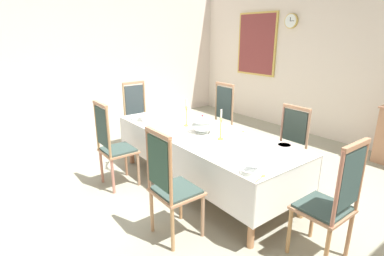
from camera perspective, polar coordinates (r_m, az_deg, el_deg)
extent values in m
cube|color=gray|center=(4.15, 1.49, -11.09)|extent=(7.13, 6.37, 0.04)
cube|color=silver|center=(6.21, 26.26, 13.72)|extent=(7.13, 0.08, 3.49)
cube|color=silver|center=(6.84, -18.34, 14.78)|extent=(0.08, 6.37, 3.49)
cylinder|color=#B77856|center=(4.78, -11.48, -2.50)|extent=(0.07, 0.07, 0.72)
cylinder|color=tan|center=(2.96, 11.34, -15.72)|extent=(0.07, 0.07, 0.72)
cylinder|color=tan|center=(5.17, -3.30, -0.66)|extent=(0.07, 0.07, 0.72)
cylinder|color=tan|center=(3.55, 20.37, -10.60)|extent=(0.07, 0.07, 0.72)
cube|color=tan|center=(3.88, 1.94, -1.86)|extent=(2.57, 0.90, 0.08)
cube|color=tan|center=(3.87, 1.95, -1.09)|extent=(2.69, 1.02, 0.03)
cube|color=white|center=(3.86, 1.95, -0.85)|extent=(2.71, 1.04, 0.00)
cube|color=white|center=(3.66, -4.36, -5.75)|extent=(2.71, 0.00, 0.45)
cube|color=white|center=(4.26, 7.27, -2.42)|extent=(2.71, 0.00, 0.45)
cube|color=white|center=(5.00, -7.90, 0.55)|extent=(0.00, 1.04, 0.45)
cube|color=white|center=(3.11, 18.09, -11.00)|extent=(0.00, 1.04, 0.45)
cylinder|color=#A97655|center=(4.43, -12.39, -5.96)|extent=(0.04, 0.04, 0.47)
cylinder|color=tan|center=(4.12, -10.09, -7.68)|extent=(0.04, 0.04, 0.47)
cylinder|color=tan|center=(4.31, -16.73, -7.00)|extent=(0.04, 0.04, 0.47)
cylinder|color=tan|center=(3.98, -14.73, -8.89)|extent=(0.04, 0.04, 0.47)
cube|color=tan|center=(4.11, -13.73, -4.24)|extent=(0.44, 0.42, 0.03)
cube|color=#344742|center=(4.10, -13.76, -3.92)|extent=(0.40, 0.38, 0.02)
cylinder|color=tan|center=(4.11, -17.59, 0.38)|extent=(0.03, 0.03, 0.64)
cylinder|color=tan|center=(3.76, -15.51, -1.00)|extent=(0.03, 0.03, 0.64)
cube|color=#334942|center=(3.93, -16.63, 0.17)|extent=(0.34, 0.02, 0.49)
cube|color=tan|center=(3.85, -17.01, 4.29)|extent=(0.40, 0.04, 0.04)
cylinder|color=tan|center=(4.82, 4.20, -3.65)|extent=(0.04, 0.04, 0.47)
cylinder|color=#AA7661|center=(5.09, 1.37, -2.43)|extent=(0.04, 0.04, 0.47)
cylinder|color=#B07764|center=(5.05, 7.27, -2.74)|extent=(0.04, 0.04, 0.47)
cylinder|color=tan|center=(5.31, 4.41, -1.63)|extent=(0.04, 0.04, 0.47)
cube|color=tan|center=(4.98, 4.37, 0.06)|extent=(0.44, 0.42, 0.03)
cube|color=#344742|center=(4.97, 4.38, 0.33)|extent=(0.40, 0.38, 0.02)
cylinder|color=tan|center=(4.88, 7.66, 3.91)|extent=(0.03, 0.03, 0.69)
cylinder|color=tan|center=(5.15, 4.61, 4.74)|extent=(0.03, 0.03, 0.69)
cube|color=#324241|center=(5.01, 6.11, 4.72)|extent=(0.34, 0.02, 0.52)
cube|color=tan|center=(4.95, 6.22, 8.21)|extent=(0.40, 0.04, 0.04)
cylinder|color=tan|center=(3.37, -2.17, -13.42)|extent=(0.04, 0.04, 0.47)
cylinder|color=tan|center=(3.12, 2.04, -16.27)|extent=(0.04, 0.04, 0.47)
cylinder|color=tan|center=(3.21, -7.61, -15.31)|extent=(0.04, 0.04, 0.47)
cylinder|color=tan|center=(2.94, -3.69, -18.61)|extent=(0.04, 0.04, 0.47)
cube|color=tan|center=(3.03, -2.94, -11.95)|extent=(0.44, 0.42, 0.03)
cube|color=#344742|center=(3.01, -2.95, -11.54)|extent=(0.40, 0.38, 0.02)
cylinder|color=tan|center=(2.94, -8.27, -5.89)|extent=(0.03, 0.03, 0.63)
cylinder|color=tan|center=(2.64, -4.06, -8.61)|extent=(0.03, 0.03, 0.63)
cube|color=#304E3E|center=(2.77, -6.31, -6.59)|extent=(0.34, 0.02, 0.48)
cube|color=tan|center=(2.67, -6.51, -1.03)|extent=(0.40, 0.04, 0.04)
cylinder|color=tan|center=(3.99, 17.30, -9.06)|extent=(0.04, 0.04, 0.47)
cylinder|color=#A88255|center=(4.20, 13.09, -7.37)|extent=(0.04, 0.04, 0.47)
cylinder|color=tan|center=(4.27, 20.16, -7.58)|extent=(0.04, 0.04, 0.47)
cylinder|color=tan|center=(4.46, 16.08, -6.09)|extent=(0.04, 0.04, 0.47)
cube|color=tan|center=(4.13, 16.95, -4.40)|extent=(0.44, 0.42, 0.03)
cube|color=#344742|center=(4.12, 16.98, -4.08)|extent=(0.40, 0.38, 0.02)
cylinder|color=tan|center=(4.09, 21.07, -0.71)|extent=(0.03, 0.03, 0.56)
cylinder|color=tan|center=(4.29, 16.70, 0.56)|extent=(0.03, 0.03, 0.56)
cube|color=#32413B|center=(4.18, 18.87, 0.30)|extent=(0.34, 0.02, 0.42)
cube|color=tan|center=(4.12, 19.21, 3.64)|extent=(0.40, 0.04, 0.04)
cylinder|color=tan|center=(5.31, -6.83, -1.71)|extent=(0.04, 0.04, 0.47)
cylinder|color=tan|center=(5.14, -10.48, -2.54)|extent=(0.04, 0.04, 0.47)
cylinder|color=tan|center=(5.60, -8.72, -0.74)|extent=(0.04, 0.04, 0.47)
cylinder|color=tan|center=(5.44, -12.22, -1.49)|extent=(0.04, 0.04, 0.47)
cube|color=tan|center=(5.29, -9.69, 0.91)|extent=(0.42, 0.44, 0.03)
cube|color=#344742|center=(5.29, -9.71, 1.17)|extent=(0.38, 0.40, 0.02)
cylinder|color=#AC7E54|center=(5.46, -9.01, 5.18)|extent=(0.03, 0.03, 0.66)
cylinder|color=tan|center=(5.29, -12.72, 4.58)|extent=(0.03, 0.03, 0.66)
cube|color=#344044|center=(5.37, -10.86, 5.23)|extent=(0.02, 0.34, 0.50)
cube|color=tan|center=(5.31, -11.04, 8.38)|extent=(0.04, 0.40, 0.04)
cylinder|color=tan|center=(3.05, 17.93, -18.02)|extent=(0.04, 0.04, 0.47)
cylinder|color=tan|center=(3.33, 21.85, -15.24)|extent=(0.04, 0.04, 0.47)
cylinder|color=tan|center=(2.91, 24.07, -20.70)|extent=(0.04, 0.04, 0.47)
cylinder|color=#AA7753|center=(3.20, 27.57, -17.46)|extent=(0.04, 0.04, 0.47)
cube|color=tan|center=(2.99, 23.44, -13.91)|extent=(0.42, 0.44, 0.03)
cube|color=#344742|center=(2.98, 23.49, -13.51)|extent=(0.38, 0.40, 0.02)
cylinder|color=tan|center=(2.60, 25.81, -10.58)|extent=(0.03, 0.03, 0.65)
cylinder|color=#B27955|center=(2.93, 29.38, -7.98)|extent=(0.03, 0.03, 0.65)
cube|color=#344A48|center=(2.75, 27.80, -8.60)|extent=(0.02, 0.34, 0.49)
cube|color=tan|center=(2.65, 28.68, -2.88)|extent=(0.04, 0.40, 0.04)
cylinder|color=white|center=(3.86, 1.93, -0.67)|extent=(0.16, 0.16, 0.02)
ellipsoid|color=white|center=(3.84, 1.94, 0.40)|extent=(0.29, 0.29, 0.13)
ellipsoid|color=white|center=(3.81, 1.95, 1.49)|extent=(0.26, 0.26, 0.10)
sphere|color=brown|center=(3.80, 1.96, 2.30)|extent=(0.03, 0.03, 0.03)
cylinder|color=gold|center=(4.12, -1.08, 0.48)|extent=(0.07, 0.07, 0.02)
cylinder|color=gold|center=(4.08, -1.09, 2.26)|extent=(0.02, 0.02, 0.25)
cone|color=gold|center=(4.05, -1.10, 4.05)|extent=(0.04, 0.04, 0.02)
cylinder|color=silver|center=(4.03, -1.10, 4.88)|extent=(0.02, 0.02, 0.10)
cylinder|color=gold|center=(3.61, 5.40, -2.06)|extent=(0.07, 0.07, 0.02)
cylinder|color=gold|center=(3.57, 5.46, -0.13)|extent=(0.02, 0.02, 0.24)
cone|color=gold|center=(3.54, 5.52, 1.81)|extent=(0.04, 0.04, 0.02)
cylinder|color=silver|center=(3.52, 5.54, 2.75)|extent=(0.02, 0.02, 0.10)
cylinder|color=white|center=(2.79, 11.00, -8.05)|extent=(0.18, 0.18, 0.04)
cylinder|color=white|center=(2.79, 11.01, -7.93)|extent=(0.15, 0.15, 0.03)
torus|color=brown|center=(2.79, 11.03, -7.70)|extent=(0.17, 0.17, 0.01)
cylinder|color=white|center=(3.96, 8.12, -0.33)|extent=(0.14, 0.14, 0.03)
cylinder|color=white|center=(3.96, 8.12, -0.28)|extent=(0.12, 0.12, 0.02)
torus|color=brown|center=(3.95, 8.12, -0.19)|extent=(0.14, 0.14, 0.01)
cylinder|color=white|center=(4.50, -10.36, 1.80)|extent=(0.19, 0.19, 0.03)
cylinder|color=white|center=(4.50, -10.37, 1.86)|extent=(0.15, 0.15, 0.02)
torus|color=brown|center=(4.50, -10.37, 1.97)|extent=(0.18, 0.18, 0.01)
cylinder|color=white|center=(3.50, 17.04, -3.29)|extent=(0.17, 0.17, 0.03)
cylinder|color=white|center=(3.50, 17.04, -3.22)|extent=(0.14, 0.14, 0.02)
torus|color=brown|center=(3.50, 17.06, -3.09)|extent=(0.17, 0.17, 0.01)
cube|color=gold|center=(2.70, 12.54, -9.47)|extent=(0.04, 0.14, 0.00)
ellipsoid|color=gold|center=(2.77, 13.35, -8.79)|extent=(0.03, 0.05, 0.01)
cube|color=gold|center=(3.87, 8.83, -0.93)|extent=(0.02, 0.14, 0.00)
ellipsoid|color=gold|center=(3.93, 9.64, -0.65)|extent=(0.03, 0.05, 0.01)
cylinder|color=#D1B251|center=(6.69, 18.25, 18.67)|extent=(0.29, 0.05, 0.29)
cylinder|color=white|center=(6.66, 18.10, 18.69)|extent=(0.26, 0.01, 0.26)
cube|color=black|center=(6.66, 18.11, 18.97)|extent=(0.01, 0.00, 0.07)
cube|color=black|center=(6.64, 18.37, 18.68)|extent=(0.10, 0.00, 0.01)
cube|color=#D1B251|center=(7.23, 12.12, 15.23)|extent=(1.08, 0.04, 1.37)
cube|color=brown|center=(7.21, 12.00, 15.23)|extent=(1.00, 0.01, 1.29)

